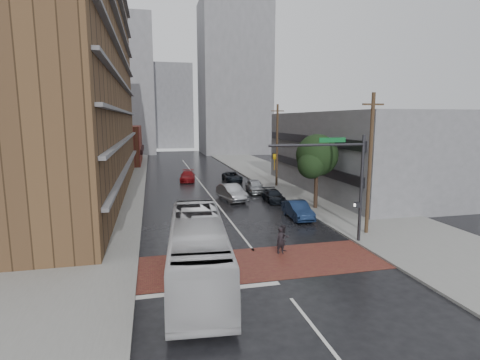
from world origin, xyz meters
TOP-DOWN VIEW (x-y plane):
  - ground at (0.00, 0.00)m, footprint 160.00×160.00m
  - crosswalk at (0.00, 0.50)m, footprint 14.00×5.00m
  - sidewalk_west at (-11.50, 25.00)m, footprint 9.00×90.00m
  - sidewalk_east at (11.50, 25.00)m, footprint 9.00×90.00m
  - apartment_block at (-14.00, 24.00)m, footprint 10.00×44.00m
  - storefront_west at (-12.00, 54.00)m, footprint 8.00×16.00m
  - building_east at (16.50, 20.00)m, footprint 11.00×26.00m
  - distant_tower_west at (-14.00, 78.00)m, footprint 18.00×16.00m
  - distant_tower_east at (14.00, 72.00)m, footprint 16.00×14.00m
  - distant_tower_center at (0.00, 95.00)m, footprint 12.00×10.00m
  - street_tree at (8.52, 12.03)m, footprint 4.20×4.10m
  - signal_mast at (5.85, 2.50)m, footprint 6.50×0.30m
  - utility_pole_near at (8.80, 4.00)m, footprint 1.60×0.26m
  - utility_pole_far at (8.80, 24.00)m, footprint 1.60×0.26m
  - transit_bus at (-3.91, -1.00)m, footprint 3.75×11.84m
  - pedestrian_a at (1.50, 1.68)m, footprint 0.65×0.47m
  - pedestrian_b at (1.75, 1.93)m, footprint 1.03×0.93m
  - car_travel_a at (-2.10, 9.94)m, footprint 2.51×4.89m
  - car_travel_b at (1.78, 17.55)m, footprint 2.53×5.16m
  - car_travel_c at (-1.48, 30.68)m, footprint 2.54×4.92m
  - suv_travel at (4.30, 29.11)m, footprint 2.21×4.59m
  - car_parked_near at (5.68, 9.31)m, footprint 1.69×4.44m
  - car_parked_mid at (5.75, 16.00)m, footprint 1.79×4.14m
  - car_parked_far at (5.20, 20.96)m, footprint 2.07×4.44m

SIDE VIEW (x-z plane):
  - ground at x=0.00m, z-range 0.00..0.00m
  - crosswalk at x=0.00m, z-range 0.00..0.02m
  - sidewalk_west at x=-11.50m, z-range 0.00..0.15m
  - sidewalk_east at x=11.50m, z-range 0.00..0.15m
  - car_parked_mid at x=5.75m, z-range 0.00..1.19m
  - suv_travel at x=4.30m, z-range 0.00..1.26m
  - car_travel_c at x=-1.48m, z-range 0.00..1.37m
  - car_parked_near at x=5.68m, z-range 0.00..1.45m
  - car_parked_far at x=5.20m, z-range 0.00..1.47m
  - car_travel_a at x=-2.10m, z-range 0.00..1.59m
  - car_travel_b at x=1.78m, z-range 0.00..1.63m
  - pedestrian_a at x=1.50m, z-range 0.00..1.68m
  - pedestrian_b at x=1.75m, z-range 0.00..1.73m
  - transit_bus at x=-3.91m, z-range 0.00..3.24m
  - storefront_west at x=-12.00m, z-range 0.00..7.00m
  - building_east at x=16.50m, z-range 0.00..9.00m
  - signal_mast at x=5.85m, z-range 1.13..8.33m
  - street_tree at x=8.52m, z-range 1.28..8.18m
  - utility_pole_near at x=8.80m, z-range 0.14..10.14m
  - utility_pole_far at x=8.80m, z-range 0.14..10.14m
  - distant_tower_center at x=0.00m, z-range 0.00..24.00m
  - apartment_block at x=-14.00m, z-range 0.00..28.00m
  - distant_tower_west at x=-14.00m, z-range 0.00..32.00m
  - distant_tower_east at x=14.00m, z-range 0.00..36.00m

